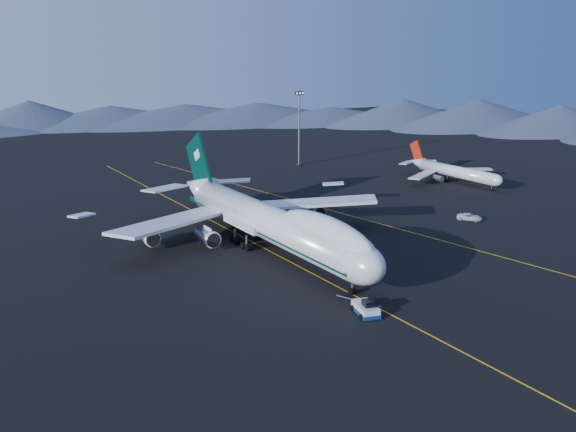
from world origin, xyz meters
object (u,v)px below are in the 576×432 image
pushback_tug (366,309)px  service_van (470,217)px  floodlight_mast (299,128)px  second_jet (453,171)px  boeing_747 (269,221)px

pushback_tug → service_van: size_ratio=1.05×
pushback_tug → floodlight_mast: 126.99m
pushback_tug → floodlight_mast: (58.77, 111.98, 11.57)m
floodlight_mast → pushback_tug: bearing=-117.7°
second_jet → boeing_747: bearing=-141.2°
boeing_747 → pushback_tug: 34.26m
second_jet → floodlight_mast: (-22.91, 47.71, 9.13)m
second_jet → floodlight_mast: size_ratio=1.51×
boeing_747 → pushback_tug: size_ratio=12.53×
boeing_747 → floodlight_mast: size_ratio=2.99×
pushback_tug → second_jet: bearing=53.5°
second_jet → service_van: size_ratio=6.68×
pushback_tug → service_van: bearing=45.1°
second_jet → pushback_tug: bearing=-124.2°
service_van → second_jet: bearing=12.8°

